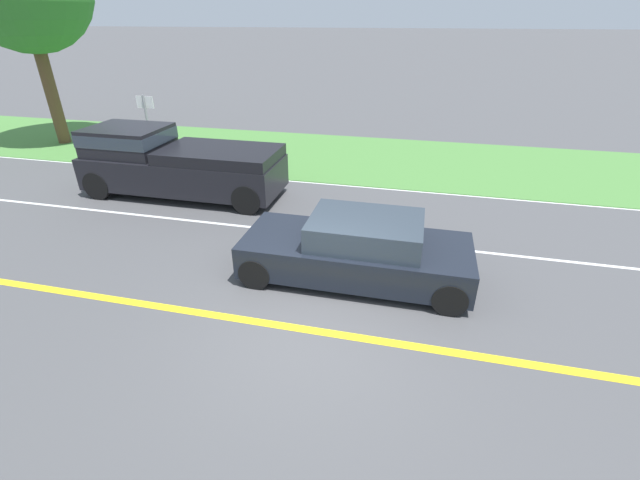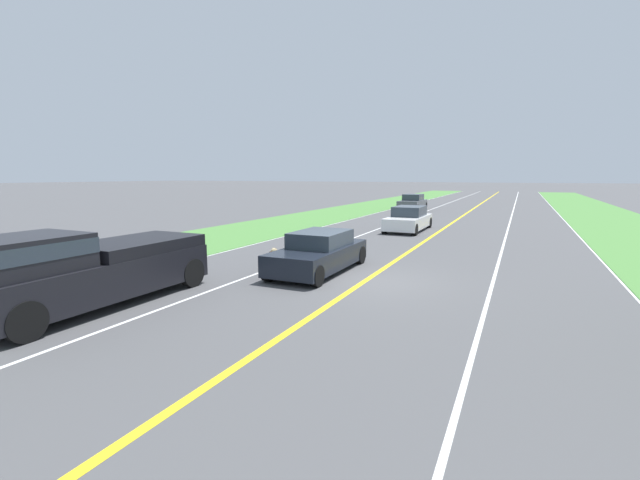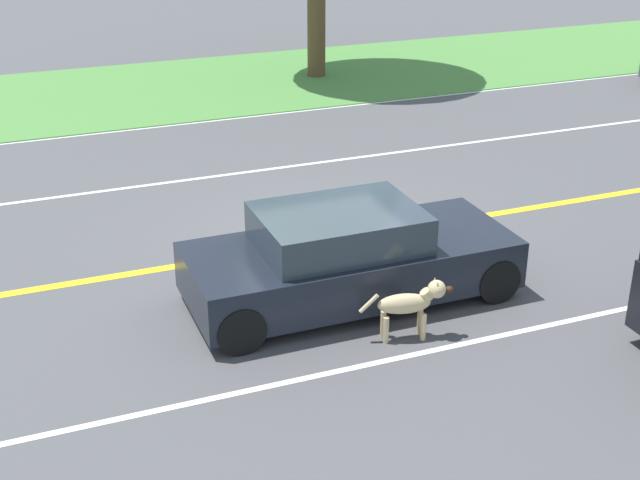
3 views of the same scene
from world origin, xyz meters
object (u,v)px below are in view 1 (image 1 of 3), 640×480
object	(u,v)px
dog	(352,227)
ego_car	(358,250)
pickup_truck	(174,162)
street_sign	(147,120)

from	to	relation	value
dog	ego_car	bearing A→B (deg)	-152.77
dog	pickup_truck	xyz separation A→B (m)	(2.07, 5.56, 0.47)
dog	street_sign	size ratio (longest dim) A/B	0.51
dog	pickup_truck	world-z (taller)	pickup_truck
pickup_truck	street_sign	size ratio (longest dim) A/B	2.47
ego_car	street_sign	distance (m)	10.49
dog	pickup_truck	bearing A→B (deg)	82.35
dog	street_sign	world-z (taller)	street_sign
pickup_truck	street_sign	distance (m)	3.84
dog	pickup_truck	distance (m)	5.95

